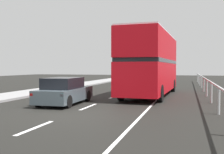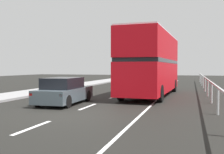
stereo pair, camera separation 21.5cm
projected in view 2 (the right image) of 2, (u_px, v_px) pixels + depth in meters
ground_plane at (71, 114)px, 11.87m from camera, size 74.91×120.00×0.10m
lane_paint_markings at (145, 96)px, 19.25m from camera, size 3.15×46.00×0.01m
bridge_side_railing at (208, 82)px, 18.75m from camera, size 0.10×42.00×1.19m
double_decker_bus_red at (152, 63)px, 19.17m from camera, size 3.03×10.29×4.36m
hatchback_car_near at (64, 91)px, 14.85m from camera, size 1.89×4.27×1.44m
sedan_car_ahead at (134, 78)px, 34.75m from camera, size 1.87×4.06×1.46m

